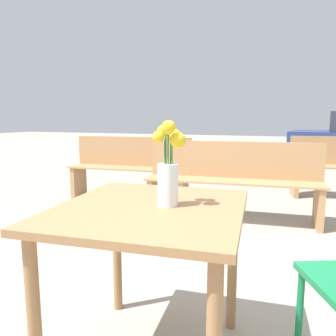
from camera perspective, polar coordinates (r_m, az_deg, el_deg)
name	(u,v)px	position (r m, az deg, el deg)	size (l,w,h in m)	color
table_front	(150,231)	(1.43, -3.07, -10.96)	(0.85, 0.91, 0.73)	#9E7047
flower_vase	(169,172)	(1.36, 0.12, -0.68)	(0.14, 0.13, 0.36)	silver
bench_near	(130,166)	(4.47, -6.57, 0.41)	(1.67, 0.50, 0.85)	tan
bench_middle	(232,177)	(3.61, 11.12, -1.53)	(1.88, 0.56, 0.85)	tan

